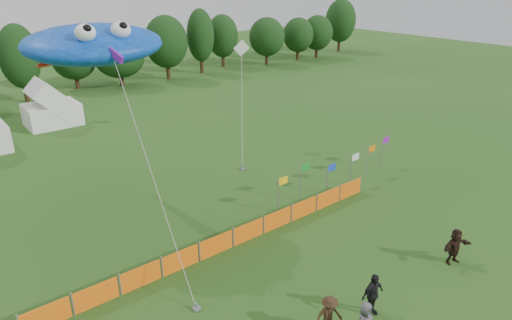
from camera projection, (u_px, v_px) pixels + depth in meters
treeline at (44, 58)px, 49.56m from camera, size 104.57×8.78×8.36m
tent_right at (51, 108)px, 40.92m from camera, size 4.56×3.65×3.22m
barrier_fence at (232, 238)px, 22.96m from camera, size 19.90×0.06×1.00m
flag_row at (339, 166)px, 29.08m from camera, size 10.73×0.66×2.27m
spectator_c at (329, 316)px, 17.27m from camera, size 1.27×0.99×1.72m
spectator_d at (373, 295)px, 18.27m from camera, size 1.16×0.58×1.90m
spectator_f at (455, 246)px, 21.57m from camera, size 1.74×0.92×1.80m
stingray_kite at (91, 43)px, 22.47m from camera, size 7.55×18.29×10.89m
small_kite_white at (242, 76)px, 34.29m from camera, size 4.57×5.26×8.15m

